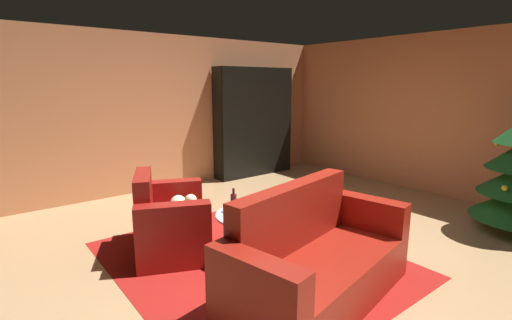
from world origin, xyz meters
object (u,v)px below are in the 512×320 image
at_px(bottle_on_table, 234,202).
at_px(bookshelf_unit, 258,123).
at_px(armchair_red, 170,223).
at_px(coffee_table, 254,217).
at_px(book_stack_on_table, 254,211).
at_px(couch_red, 316,263).

bearing_deg(bottle_on_table, bookshelf_unit, 137.57).
xyz_separation_m(bookshelf_unit, bottle_on_table, (2.59, -2.36, -0.44)).
height_order(armchair_red, coffee_table, armchair_red).
bearing_deg(coffee_table, bookshelf_unit, 140.91).
height_order(bookshelf_unit, armchair_red, bookshelf_unit).
bearing_deg(book_stack_on_table, armchair_red, -141.25).
distance_m(couch_red, bottle_on_table, 1.12).
height_order(bookshelf_unit, couch_red, bookshelf_unit).
bearing_deg(book_stack_on_table, bottle_on_table, -157.94).
bearing_deg(book_stack_on_table, bookshelf_unit, 140.96).
xyz_separation_m(bookshelf_unit, couch_red, (3.67, -2.31, -0.68)).
distance_m(coffee_table, book_stack_on_table, 0.11).
bearing_deg(couch_red, book_stack_on_table, 177.79).
xyz_separation_m(armchair_red, couch_red, (1.58, 0.54, 0.01)).
bearing_deg(bookshelf_unit, bottle_on_table, -42.43).
bearing_deg(couch_red, bookshelf_unit, 147.87).
bearing_deg(book_stack_on_table, coffee_table, 144.15).
distance_m(bookshelf_unit, coffee_table, 3.60).
xyz_separation_m(bookshelf_unit, coffee_table, (2.76, -2.24, -0.57)).
bearing_deg(coffee_table, couch_red, -4.29).
xyz_separation_m(couch_red, book_stack_on_table, (-0.87, 0.03, 0.20)).
distance_m(book_stack_on_table, bottle_on_table, 0.24).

